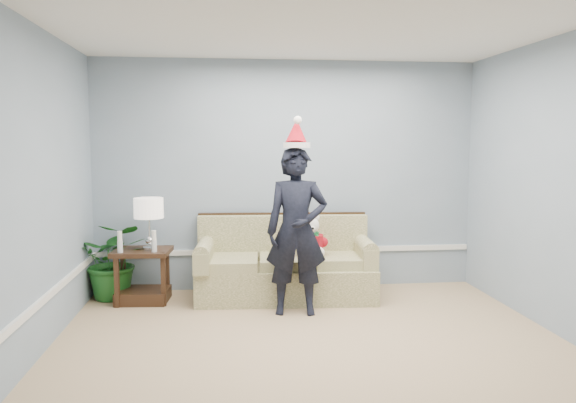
# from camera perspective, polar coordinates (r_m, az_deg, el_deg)

# --- Properties ---
(room_shell) EXTENTS (4.54, 5.04, 2.74)m
(room_shell) POSITION_cam_1_polar(r_m,az_deg,el_deg) (4.19, 3.70, 0.61)
(room_shell) COLOR tan
(room_shell) RESTS_ON ground
(wainscot_trim) EXTENTS (4.49, 4.99, 0.06)m
(wainscot_trim) POSITION_cam_1_polar(r_m,az_deg,el_deg) (5.45, -10.99, -7.80)
(wainscot_trim) COLOR white
(wainscot_trim) RESTS_ON room_shell
(sofa) EXTENTS (2.01, 0.96, 0.92)m
(sofa) POSITION_cam_1_polar(r_m,az_deg,el_deg) (6.38, -0.29, -6.79)
(sofa) COLOR #5E6730
(sofa) RESTS_ON room_shell
(side_table) EXTENTS (0.64, 0.55, 0.58)m
(side_table) POSITION_cam_1_polar(r_m,az_deg,el_deg) (6.40, -14.52, -7.86)
(side_table) COLOR #392014
(side_table) RESTS_ON room_shell
(table_lamp) EXTENTS (0.32, 0.32, 0.56)m
(table_lamp) POSITION_cam_1_polar(r_m,az_deg,el_deg) (6.24, -13.97, -0.87)
(table_lamp) COLOR silver
(table_lamp) RESTS_ON side_table
(candle_pair) EXTENTS (0.41, 0.06, 0.23)m
(candle_pair) POSITION_cam_1_polar(r_m,az_deg,el_deg) (6.17, -15.09, -4.03)
(candle_pair) COLOR silver
(candle_pair) RESTS_ON side_table
(houseplant) EXTENTS (0.82, 0.72, 0.87)m
(houseplant) POSITION_cam_1_polar(r_m,az_deg,el_deg) (6.58, -17.21, -5.71)
(houseplant) COLOR #1C5E20
(houseplant) RESTS_ON room_shell
(man) EXTENTS (0.66, 0.47, 1.70)m
(man) POSITION_cam_1_polar(r_m,az_deg,el_deg) (5.68, 0.88, -3.03)
(man) COLOR black
(man) RESTS_ON room_shell
(santa_hat) EXTENTS (0.32, 0.35, 0.32)m
(santa_hat) POSITION_cam_1_polar(r_m,az_deg,el_deg) (5.62, 0.87, 6.87)
(santa_hat) COLOR white
(santa_hat) RESTS_ON man
(teddy_bear) EXTENTS (0.31, 0.34, 0.47)m
(teddy_bear) POSITION_cam_1_polar(r_m,az_deg,el_deg) (6.27, 2.29, -4.00)
(teddy_bear) COLOR white
(teddy_bear) RESTS_ON sofa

